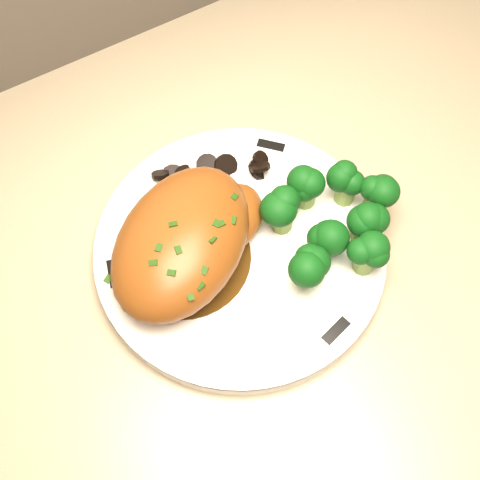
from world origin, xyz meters
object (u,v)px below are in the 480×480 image
counter (129,427)px  plate (240,249)px  chicken_breast (187,238)px  broccoli_florets (335,219)px

counter → plate: bearing=-5.0°
counter → chicken_breast: 0.50m
counter → broccoli_florets: counter is taller
counter → plate: size_ratio=7.12×
plate → chicken_breast: 0.06m
counter → broccoli_florets: 0.55m
plate → broccoli_florets: broccoli_florets is taller
counter → broccoli_florets: size_ratio=15.43×
counter → broccoli_florets: (0.28, -0.05, 0.48)m
plate → broccoli_florets: 0.10m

